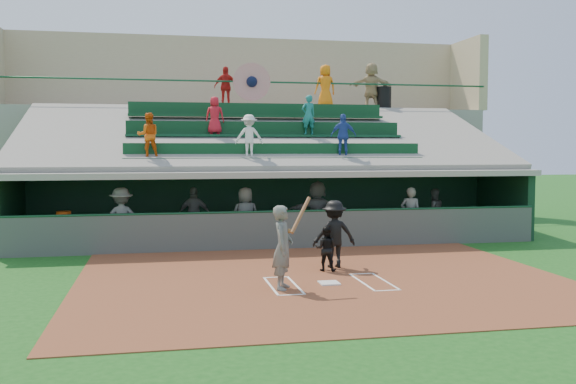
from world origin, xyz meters
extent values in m
plane|color=#164B15|center=(0.00, 0.00, 0.00)|extent=(100.00, 100.00, 0.00)
cube|color=brown|center=(0.00, 0.50, 0.01)|extent=(11.00, 9.00, 0.02)
cube|color=white|center=(0.00, 0.00, 0.04)|extent=(0.43, 0.43, 0.03)
cube|color=white|center=(-0.75, 0.00, 0.02)|extent=(0.05, 1.80, 0.01)
cube|color=white|center=(0.75, 0.00, 0.02)|extent=(0.05, 1.80, 0.01)
cube|color=white|center=(-1.30, 0.00, 0.02)|extent=(0.05, 1.80, 0.01)
cube|color=silver|center=(1.30, 0.00, 0.02)|extent=(0.05, 1.80, 0.01)
cube|color=white|center=(-1.02, 0.90, 0.02)|extent=(0.60, 0.05, 0.01)
cube|color=white|center=(1.02, 0.90, 0.02)|extent=(0.60, 0.05, 0.01)
cube|color=white|center=(-1.02, -0.90, 0.02)|extent=(0.60, 0.05, 0.01)
cube|color=white|center=(1.02, -0.90, 0.02)|extent=(0.60, 0.05, 0.01)
cube|color=gray|center=(0.00, 6.75, 0.02)|extent=(16.00, 3.50, 0.04)
cube|color=gray|center=(0.00, 13.50, 2.30)|extent=(20.00, 3.00, 4.60)
cube|color=#4C514D|center=(0.00, 5.00, 0.55)|extent=(16.00, 0.06, 1.10)
cylinder|color=#143F25|center=(0.00, 5.00, 1.12)|extent=(16.00, 0.08, 0.08)
cube|color=black|center=(0.00, 8.50, 1.10)|extent=(16.00, 0.25, 2.20)
cube|color=black|center=(-8.00, 6.75, 1.10)|extent=(0.25, 3.50, 2.20)
cube|color=black|center=(8.00, 6.75, 1.10)|extent=(0.25, 3.50, 2.20)
cube|color=gray|center=(0.00, 6.75, 2.20)|extent=(16.40, 3.90, 0.18)
cube|color=gray|center=(0.00, 10.25, 1.15)|extent=(16.40, 3.50, 2.30)
cube|color=gray|center=(0.00, 11.90, 2.30)|extent=(16.40, 0.30, 4.60)
cube|color=gray|center=(0.00, 8.60, 3.45)|extent=(16.40, 6.51, 2.37)
cube|color=#0C3920|center=(0.00, 6.20, 2.65)|extent=(9.40, 0.42, 0.08)
cube|color=#0D3A1C|center=(0.00, 6.40, 2.91)|extent=(9.40, 0.06, 0.45)
cube|color=#0D3921|center=(0.00, 8.10, 3.40)|extent=(9.40, 0.42, 0.08)
cube|color=#0B3419|center=(0.00, 8.30, 3.66)|extent=(9.40, 0.06, 0.45)
cube|color=#0C371B|center=(0.00, 10.00, 4.15)|extent=(9.40, 0.42, 0.08)
cube|color=#0D391B|center=(0.00, 10.20, 4.41)|extent=(9.40, 0.06, 0.45)
imported|color=#D5540C|center=(-3.94, 6.30, 3.36)|extent=(0.71, 0.58, 1.35)
imported|color=white|center=(-0.89, 6.30, 3.35)|extent=(0.89, 0.55, 1.33)
imported|color=#27459E|center=(2.14, 6.30, 3.38)|extent=(0.86, 0.48, 1.38)
imported|color=red|center=(-1.79, 8.20, 4.07)|extent=(0.67, 0.50, 1.26)
imported|color=#186F6A|center=(1.43, 8.20, 4.12)|extent=(0.55, 0.41, 1.36)
cylinder|color=#164429|center=(0.00, 12.00, 5.60)|extent=(20.00, 0.07, 0.07)
cylinder|color=red|center=(0.00, 11.98, 5.60)|extent=(1.50, 0.06, 1.50)
sphere|color=black|center=(0.00, 11.95, 5.60)|extent=(0.44, 0.44, 0.44)
cube|color=tan|center=(0.00, 15.00, 6.20)|extent=(20.00, 0.40, 3.20)
cube|color=tan|center=(10.00, 13.50, 6.20)|extent=(0.40, 3.00, 3.20)
imported|color=#535651|center=(-1.09, -0.32, 0.91)|extent=(0.62, 0.75, 1.77)
cylinder|color=#915B34|center=(-0.74, -0.47, 1.60)|extent=(0.56, 0.54, 0.75)
sphere|color=olive|center=(-0.96, -0.32, 1.25)|extent=(0.10, 0.10, 0.10)
imported|color=black|center=(0.30, 1.44, 0.56)|extent=(0.64, 0.58, 1.08)
imported|color=black|center=(0.62, 1.84, 0.86)|extent=(1.08, 0.62, 1.67)
cube|color=#966036|center=(0.10, 8.10, 0.27)|extent=(15.39, 3.64, 0.47)
cube|color=white|center=(-6.38, 5.91, 0.40)|extent=(0.93, 0.78, 0.71)
cylinder|color=#D5490C|center=(-6.36, 5.86, 0.96)|extent=(0.41, 0.41, 0.41)
imported|color=#585B56|center=(-4.73, 5.57, 0.94)|extent=(1.26, 0.86, 1.81)
imported|color=#5F625D|center=(-2.57, 6.74, 0.90)|extent=(1.07, 0.59, 1.72)
imported|color=#51544F|center=(-1.08, 5.79, 0.92)|extent=(0.92, 0.66, 1.76)
imported|color=#555853|center=(1.25, 6.17, 0.99)|extent=(1.80, 0.68, 1.91)
imported|color=#595B56|center=(4.08, 5.40, 0.90)|extent=(0.75, 0.65, 1.73)
imported|color=#5B5E58|center=(5.52, 6.90, 0.82)|extent=(0.78, 0.62, 1.56)
cylinder|color=black|center=(5.70, 12.53, 5.08)|extent=(0.64, 0.64, 0.96)
imported|color=red|center=(-1.00, 12.18, 5.40)|extent=(0.99, 0.56, 1.60)
imported|color=orange|center=(3.02, 12.03, 5.48)|extent=(0.90, 0.62, 1.76)
imported|color=tan|center=(5.17, 12.57, 5.58)|extent=(1.87, 0.80, 1.96)
camera|label=1|loc=(-3.60, -13.44, 3.01)|focal=40.00mm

